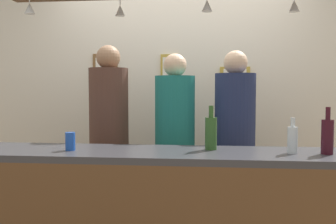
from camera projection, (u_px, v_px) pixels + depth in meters
back_wall at (178, 97)px, 3.97m from camera, size 4.40×0.06×2.60m
bar_counter at (158, 204)px, 2.42m from camera, size 2.70×0.55×0.97m
hanging_wineglass_far_left at (30, 8)px, 2.57m from camera, size 0.07×0.07×0.13m
hanging_wineglass_left at (120, 10)px, 2.64m from camera, size 0.07×0.07×0.13m
hanging_wineglass_center_left at (207, 5)px, 2.49m from camera, size 0.07×0.07×0.13m
hanging_wineglass_center at (294, 5)px, 2.49m from camera, size 0.07×0.07×0.13m
person_left_brown_shirt at (109, 125)px, 3.33m from camera, size 0.34×0.34×1.76m
person_middle_teal_shirt at (175, 132)px, 3.27m from camera, size 0.34×0.34×1.68m
person_right_navy_shirt at (235, 131)px, 3.22m from camera, size 0.34×0.34×1.70m
bottle_wine_dark_red at (327, 136)px, 2.42m from camera, size 0.08×0.08×0.30m
bottle_champagne_green at (211, 132)px, 2.60m from camera, size 0.08×0.08×0.30m
bottle_soda_clear at (293, 139)px, 2.45m from camera, size 0.06×0.06×0.23m
drink_can at (70, 141)px, 2.57m from camera, size 0.07×0.07×0.12m
picture_frame_caricature at (105, 70)px, 3.99m from camera, size 0.26×0.02×0.34m
picture_frame_lower_pair at (235, 76)px, 3.85m from camera, size 0.30×0.02×0.18m
picture_frame_crest at (169, 67)px, 3.91m from camera, size 0.18×0.02×0.26m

